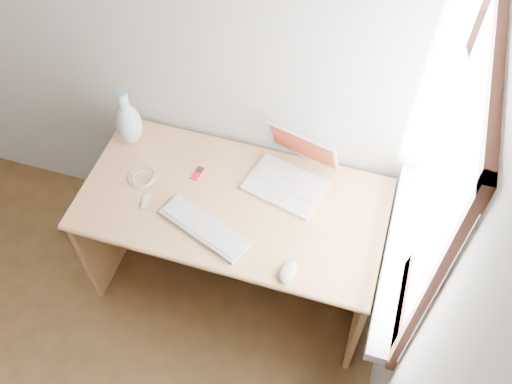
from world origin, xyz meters
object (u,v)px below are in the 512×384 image
(desk, at_px, (239,213))
(vase, at_px, (128,122))
(laptop, at_px, (288,172))
(external_keyboard, at_px, (204,227))

(desk, distance_m, vase, 0.68)
(laptop, bearing_deg, external_keyboard, -112.93)
(laptop, height_order, external_keyboard, laptop)
(external_keyboard, relative_size, vase, 1.37)
(laptop, xyz_separation_m, vase, (-0.78, 0.01, 0.08))
(desk, bearing_deg, external_keyboard, -105.63)
(desk, xyz_separation_m, laptop, (0.20, 0.11, 0.26))
(external_keyboard, bearing_deg, laptop, 74.39)
(desk, height_order, external_keyboard, external_keyboard)
(laptop, distance_m, external_keyboard, 0.46)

